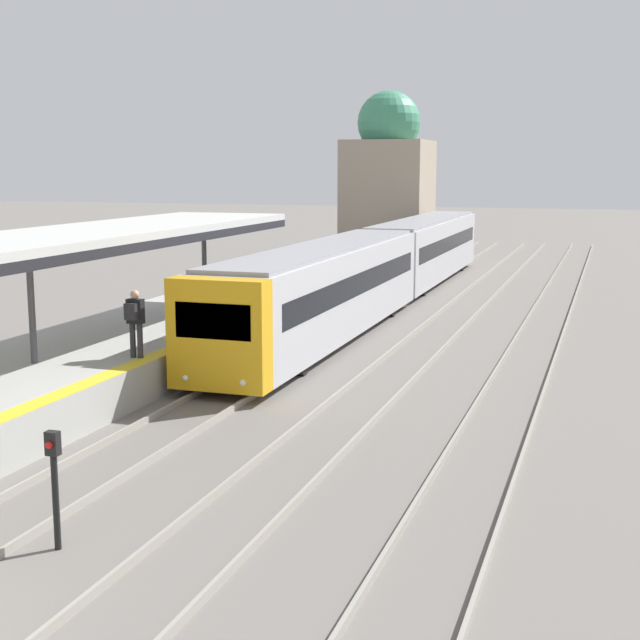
# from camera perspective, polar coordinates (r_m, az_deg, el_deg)

# --- Properties ---
(platform_canopy) EXTENTS (4.00, 23.34, 2.99)m
(platform_canopy) POSITION_cam_1_polar(r_m,az_deg,el_deg) (21.82, -18.09, 4.75)
(platform_canopy) COLOR beige
(platform_canopy) RESTS_ON station_platform
(person_on_platform) EXTENTS (0.40, 0.40, 1.66)m
(person_on_platform) POSITION_cam_1_polar(r_m,az_deg,el_deg) (22.02, -11.77, 0.12)
(person_on_platform) COLOR #2D2D33
(person_on_platform) RESTS_ON station_platform
(train_near) EXTENTS (2.53, 32.55, 3.11)m
(train_near) POSITION_cam_1_polar(r_m,az_deg,el_deg) (36.53, 4.07, 3.62)
(train_near) COLOR gold
(train_near) RESTS_ON ground_plane
(signal_post_near) EXTENTS (0.20, 0.21, 1.82)m
(signal_post_near) POSITION_cam_1_polar(r_m,az_deg,el_deg) (13.82, -16.64, -9.59)
(signal_post_near) COLOR black
(signal_post_near) RESTS_ON ground_plane
(distant_domed_building) EXTENTS (4.89, 4.89, 10.11)m
(distant_domed_building) POSITION_cam_1_polar(r_m,az_deg,el_deg) (54.49, 4.39, 8.76)
(distant_domed_building) COLOR gray
(distant_domed_building) RESTS_ON ground_plane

